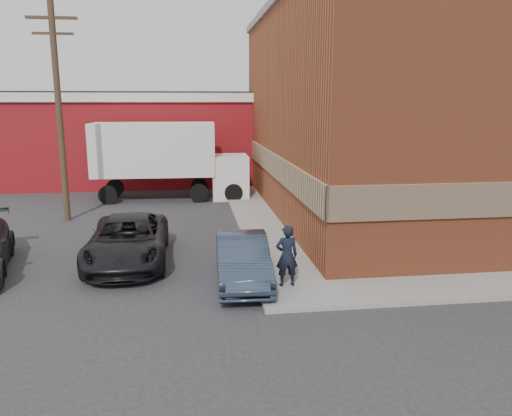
{
  "coord_description": "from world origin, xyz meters",
  "views": [
    {
      "loc": [
        -2.2,
        -12.88,
        5.03
      ],
      "look_at": [
        -0.25,
        1.71,
        1.88
      ],
      "focal_mm": 35.0,
      "sensor_mm": 36.0,
      "label": 1
    }
  ],
  "objects_px": {
    "warehouse": "(129,137)",
    "man": "(287,256)",
    "sedan": "(242,259)",
    "suv_a": "(128,240)",
    "utility_pole": "(59,109)",
    "brick_building": "(425,109)",
    "box_truck": "(170,156)"
  },
  "relations": [
    {
      "from": "utility_pole",
      "to": "box_truck",
      "type": "bearing_deg",
      "value": 45.24
    },
    {
      "from": "utility_pole",
      "to": "sedan",
      "type": "height_order",
      "value": "utility_pole"
    },
    {
      "from": "brick_building",
      "to": "warehouse",
      "type": "relative_size",
      "value": 1.12
    },
    {
      "from": "sedan",
      "to": "box_truck",
      "type": "relative_size",
      "value": 0.5
    },
    {
      "from": "brick_building",
      "to": "utility_pole",
      "type": "relative_size",
      "value": 2.03
    },
    {
      "from": "brick_building",
      "to": "man",
      "type": "distance_m",
      "value": 12.89
    },
    {
      "from": "sedan",
      "to": "brick_building",
      "type": "bearing_deg",
      "value": 44.27
    },
    {
      "from": "brick_building",
      "to": "sedan",
      "type": "bearing_deg",
      "value": -137.57
    },
    {
      "from": "warehouse",
      "to": "suv_a",
      "type": "bearing_deg",
      "value": -84.09
    },
    {
      "from": "warehouse",
      "to": "man",
      "type": "relative_size",
      "value": 9.66
    },
    {
      "from": "suv_a",
      "to": "warehouse",
      "type": "bearing_deg",
      "value": 95.25
    },
    {
      "from": "warehouse",
      "to": "suv_a",
      "type": "height_order",
      "value": "warehouse"
    },
    {
      "from": "brick_building",
      "to": "sedan",
      "type": "relative_size",
      "value": 4.48
    },
    {
      "from": "man",
      "to": "box_truck",
      "type": "xyz_separation_m",
      "value": [
        -3.55,
        13.56,
        1.32
      ]
    },
    {
      "from": "brick_building",
      "to": "box_truck",
      "type": "bearing_deg",
      "value": 159.79
    },
    {
      "from": "suv_a",
      "to": "utility_pole",
      "type": "bearing_deg",
      "value": 117.03
    },
    {
      "from": "box_truck",
      "to": "utility_pole",
      "type": "bearing_deg",
      "value": -133.28
    },
    {
      "from": "utility_pole",
      "to": "box_truck",
      "type": "relative_size",
      "value": 1.11
    },
    {
      "from": "suv_a",
      "to": "box_truck",
      "type": "relative_size",
      "value": 0.64
    },
    {
      "from": "sedan",
      "to": "suv_a",
      "type": "relative_size",
      "value": 0.78
    },
    {
      "from": "utility_pole",
      "to": "suv_a",
      "type": "xyz_separation_m",
      "value": [
        3.29,
        -6.27,
        -4.02
      ]
    },
    {
      "from": "warehouse",
      "to": "sedan",
      "type": "relative_size",
      "value": 4.0
    },
    {
      "from": "warehouse",
      "to": "box_truck",
      "type": "distance_m",
      "value": 7.26
    },
    {
      "from": "brick_building",
      "to": "suv_a",
      "type": "relative_size",
      "value": 3.5
    },
    {
      "from": "warehouse",
      "to": "man",
      "type": "distance_m",
      "value": 21.3
    },
    {
      "from": "sedan",
      "to": "suv_a",
      "type": "bearing_deg",
      "value": 148.63
    },
    {
      "from": "warehouse",
      "to": "box_truck",
      "type": "xyz_separation_m",
      "value": [
        2.77,
        -6.69,
        -0.52
      ]
    },
    {
      "from": "man",
      "to": "warehouse",
      "type": "bearing_deg",
      "value": -75.71
    },
    {
      "from": "warehouse",
      "to": "utility_pole",
      "type": "height_order",
      "value": "utility_pole"
    },
    {
      "from": "man",
      "to": "box_truck",
      "type": "distance_m",
      "value": 14.08
    },
    {
      "from": "sedan",
      "to": "utility_pole",
      "type": "bearing_deg",
      "value": 130.09
    },
    {
      "from": "box_truck",
      "to": "man",
      "type": "bearing_deg",
      "value": -73.85
    }
  ]
}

